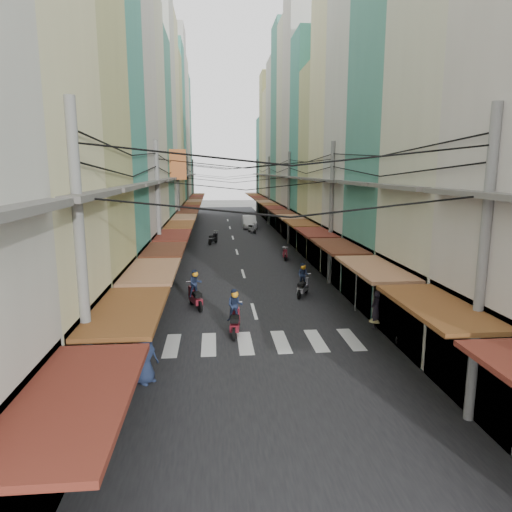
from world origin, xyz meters
TOP-DOWN VIEW (x-y plane):
  - ground at (0.00, 0.00)m, footprint 160.00×160.00m
  - road at (0.00, 20.00)m, footprint 10.00×80.00m
  - sidewalk_left at (-6.50, 20.00)m, footprint 3.00×80.00m
  - sidewalk_right at (6.50, 20.00)m, footprint 3.00×80.00m
  - crosswalk at (-0.00, -6.00)m, footprint 7.55×2.40m
  - building_row_left at (-7.92, 16.56)m, footprint 7.80×67.67m
  - building_row_right at (7.92, 16.45)m, footprint 7.80×68.98m
  - utility_poles at (0.00, 15.01)m, footprint 10.20×66.13m
  - white_car at (2.25, 29.75)m, footprint 5.07×2.08m
  - bicycle at (6.29, 0.72)m, footprint 1.75×1.08m
  - moving_scooters at (-0.09, 3.93)m, footprint 6.62×32.13m
  - parked_scooters at (3.68, -4.34)m, footprint 13.42×15.36m
  - pedestrians at (-4.37, 1.02)m, footprint 12.77×21.07m
  - market_umbrella at (6.30, -8.00)m, footprint 2.38×2.38m
  - traffic_sign at (4.78, -2.36)m, footprint 0.10×0.61m

SIDE VIEW (x-z plane):
  - ground at x=0.00m, z-range 0.00..0.00m
  - white_car at x=2.25m, z-range -0.89..0.89m
  - bicycle at x=6.29m, z-range -0.56..0.56m
  - road at x=0.00m, z-range 0.00..0.02m
  - crosswalk at x=0.00m, z-range 0.02..0.03m
  - sidewalk_left at x=-6.50m, z-range 0.00..0.06m
  - sidewalk_right at x=6.50m, z-range 0.00..0.06m
  - parked_scooters at x=3.68m, z-range -0.02..0.98m
  - moving_scooters at x=-0.09m, z-range -0.41..1.48m
  - pedestrians at x=-4.37m, z-range -0.05..2.17m
  - traffic_sign at x=4.78m, z-range 0.62..3.39m
  - market_umbrella at x=6.30m, z-range 0.96..3.47m
  - utility_poles at x=0.00m, z-range 2.49..10.69m
  - building_row_right at x=7.92m, z-range -1.89..20.71m
  - building_row_left at x=-7.92m, z-range -2.07..21.63m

